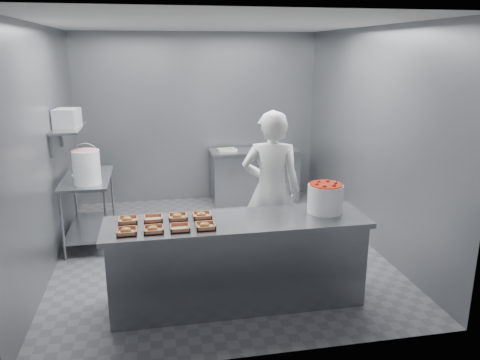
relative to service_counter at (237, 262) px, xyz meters
name	(u,v)px	position (x,y,z in m)	size (l,w,h in m)	color
floor	(219,249)	(0.00, 1.35, -0.45)	(4.50, 4.50, 0.00)	#4C4C51
ceiling	(216,24)	(0.00, 1.35, 2.35)	(4.50, 4.50, 0.00)	white
wall_back	(198,118)	(0.00, 3.60, 0.95)	(4.00, 0.04, 2.80)	slate
wall_left	(45,150)	(-2.00, 1.35, 0.95)	(0.04, 4.50, 2.80)	slate
wall_right	(369,138)	(2.00, 1.35, 0.95)	(0.04, 4.50, 2.80)	slate
service_counter	(237,262)	(0.00, 0.00, 0.00)	(2.60, 0.70, 0.90)	slate
prep_table	(89,199)	(-1.65, 1.95, 0.14)	(0.60, 1.20, 0.90)	slate
back_counter	(255,175)	(0.90, 3.25, 0.00)	(1.50, 0.60, 0.90)	slate
wall_shelf	(68,128)	(-1.82, 1.95, 1.10)	(0.35, 0.90, 0.03)	slate
tray_0	(127,231)	(-1.05, -0.15, 0.47)	(0.19, 0.18, 0.06)	tan
tray_1	(153,229)	(-0.81, -0.15, 0.47)	(0.19, 0.18, 0.06)	tan
tray_2	(180,228)	(-0.57, -0.15, 0.47)	(0.19, 0.18, 0.04)	tan
tray_3	(205,226)	(-0.33, -0.15, 0.47)	(0.19, 0.18, 0.06)	tan
tray_4	(128,220)	(-1.05, 0.15, 0.47)	(0.19, 0.18, 0.06)	tan
tray_5	(153,218)	(-0.81, 0.15, 0.47)	(0.19, 0.18, 0.04)	tan
tray_6	(178,217)	(-0.57, 0.15, 0.47)	(0.19, 0.18, 0.06)	tan
tray_7	(202,215)	(-0.33, 0.15, 0.47)	(0.19, 0.18, 0.06)	tan
worker	(271,190)	(0.55, 0.82, 0.48)	(0.68, 0.45, 1.87)	white
strawberry_tub	(325,197)	(0.93, 0.07, 0.61)	(0.36, 0.36, 0.30)	white
glaze_bucket	(86,166)	(-1.60, 1.63, 0.67)	(0.35, 0.33, 0.51)	white
bucket_lid	(83,175)	(-1.70, 2.00, 0.46)	(0.29, 0.29, 0.02)	white
rag	(84,169)	(-1.74, 2.39, 0.46)	(0.14, 0.12, 0.02)	#CCB28C
appliance	(67,118)	(-1.82, 1.93, 1.23)	(0.28, 0.32, 0.24)	gray
paper_stack	(227,150)	(0.43, 3.25, 0.46)	(0.30, 0.22, 0.04)	silver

